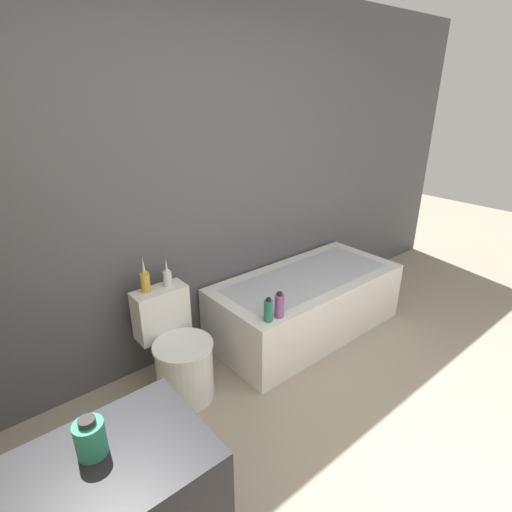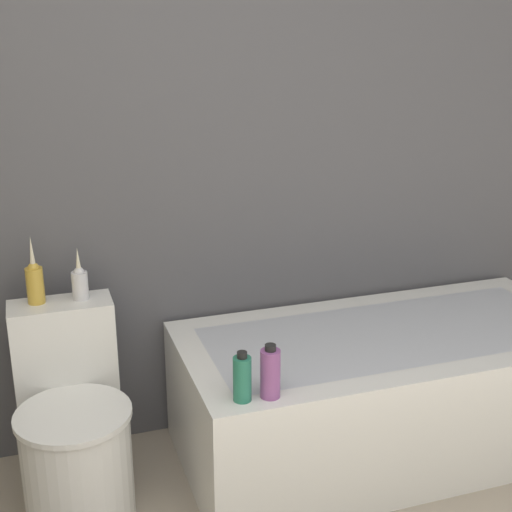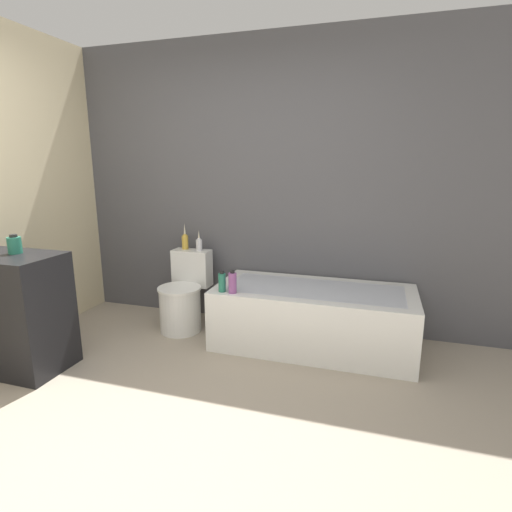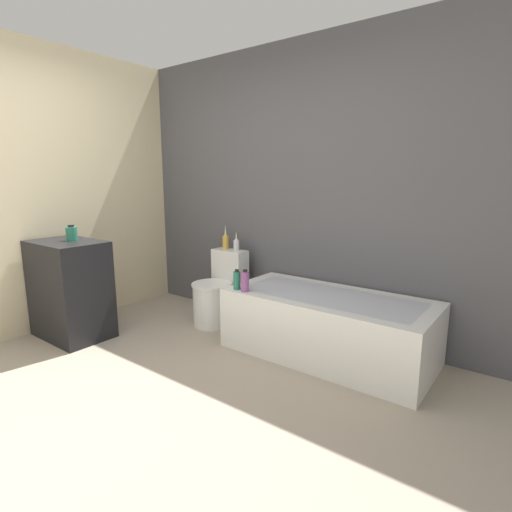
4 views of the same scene
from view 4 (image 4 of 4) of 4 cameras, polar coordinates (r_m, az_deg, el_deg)
name	(u,v)px [view 4 (image 4 of 4)]	position (r m, az deg, el deg)	size (l,w,h in m)	color
ground_plane	(86,418)	(2.78, -23.08, -20.47)	(12.00, 12.00, 0.00)	gray
wall_back_tiled	(280,190)	(3.83, 3.49, 9.41)	(6.40, 0.06, 2.60)	#4C4C51
wall_left_painted	(57,190)	(4.24, -26.51, 8.44)	(0.06, 6.40, 2.60)	beige
bathtub	(327,325)	(3.29, 10.16, -9.70)	(1.62, 0.76, 0.50)	white
toilet	(217,294)	(3.95, -5.58, -5.39)	(0.39, 0.55, 0.70)	white
vanity_counter	(70,289)	(3.94, -24.99, -4.33)	(0.69, 0.46, 0.87)	black
soap_bottle_glass	(72,233)	(3.86, -24.85, 2.94)	(0.09, 0.09, 0.14)	#267259
vase_gold	(226,241)	(4.05, -4.37, 2.19)	(0.06, 0.06, 0.25)	gold
vase_silver	(236,244)	(3.95, -2.83, 1.72)	(0.06, 0.06, 0.19)	silver
shampoo_bottle_tall	(237,280)	(3.32, -2.75, -3.47)	(0.06, 0.06, 0.17)	#267259
shampoo_bottle_short	(245,281)	(3.25, -1.59, -3.63)	(0.07, 0.07, 0.18)	#8C4C8C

